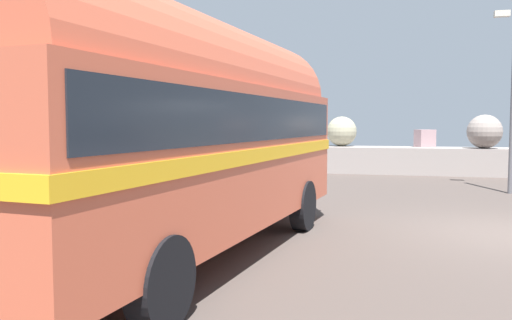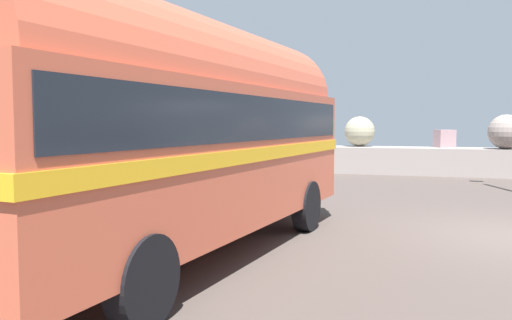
{
  "view_description": "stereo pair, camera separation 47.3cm",
  "coord_description": "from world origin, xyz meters",
  "views": [
    {
      "loc": [
        -2.25,
        -10.53,
        2.08
      ],
      "look_at": [
        -4.48,
        -1.99,
        1.46
      ],
      "focal_mm": 36.8,
      "sensor_mm": 36.0,
      "label": 1
    },
    {
      "loc": [
        -1.79,
        -10.39,
        2.08
      ],
      "look_at": [
        -4.48,
        -1.99,
        1.46
      ],
      "focal_mm": 36.8,
      "sensor_mm": 36.0,
      "label": 2
    }
  ],
  "objects": [
    {
      "name": "breakwater",
      "position": [
        0.1,
        11.77,
        0.72
      ],
      "size": [
        31.36,
        2.06,
        2.41
      ],
      "color": "gray",
      "rests_on": "ground"
    },
    {
      "name": "vintage_coach",
      "position": [
        -5.27,
        -3.09,
        2.05
      ],
      "size": [
        3.35,
        8.8,
        3.7
      ],
      "rotation": [
        0.0,
        0.0,
        -0.11
      ],
      "color": "black",
      "rests_on": "ground"
    }
  ]
}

